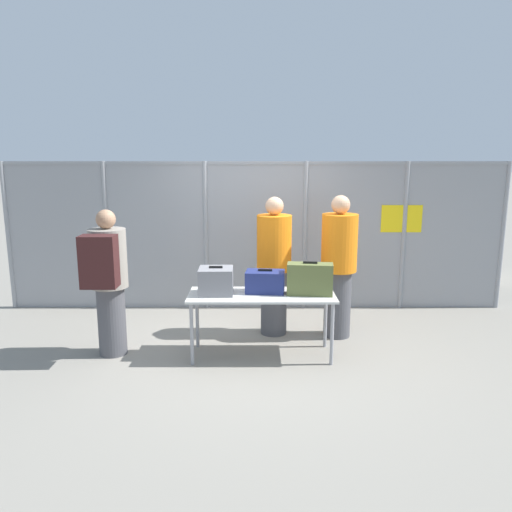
% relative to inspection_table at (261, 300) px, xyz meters
% --- Properties ---
extents(ground_plane, '(120.00, 120.00, 0.00)m').
position_rel_inspection_table_xyz_m(ground_plane, '(-0.07, 0.20, -0.67)').
color(ground_plane, gray).
extents(fence_section, '(7.38, 0.07, 2.19)m').
position_rel_inspection_table_xyz_m(fence_section, '(-0.06, 1.85, 0.47)').
color(fence_section, gray).
rests_on(fence_section, ground_plane).
extents(inspection_table, '(1.65, 0.64, 0.73)m').
position_rel_inspection_table_xyz_m(inspection_table, '(0.00, 0.00, 0.00)').
color(inspection_table, silver).
rests_on(inspection_table, ground_plane).
extents(suitcase_grey, '(0.39, 0.36, 0.32)m').
position_rel_inspection_table_xyz_m(suitcase_grey, '(-0.52, 0.01, 0.21)').
color(suitcase_grey, slate).
rests_on(suitcase_grey, inspection_table).
extents(suitcase_navy, '(0.46, 0.31, 0.27)m').
position_rel_inspection_table_xyz_m(suitcase_navy, '(0.04, 0.08, 0.19)').
color(suitcase_navy, navy).
rests_on(suitcase_navy, inspection_table).
extents(suitcase_olive, '(0.53, 0.26, 0.38)m').
position_rel_inspection_table_xyz_m(suitcase_olive, '(0.54, -0.02, 0.24)').
color(suitcase_olive, '#566033').
rests_on(suitcase_olive, inspection_table).
extents(traveler_hooded, '(0.42, 0.65, 1.69)m').
position_rel_inspection_table_xyz_m(traveler_hooded, '(-1.73, -0.01, 0.26)').
color(traveler_hooded, '#4C4C51').
rests_on(traveler_hooded, ground_plane).
extents(security_worker_near, '(0.44, 0.44, 1.77)m').
position_rel_inspection_table_xyz_m(security_worker_near, '(0.16, 0.73, 0.25)').
color(security_worker_near, '#4C4C51').
rests_on(security_worker_near, ground_plane).
extents(security_worker_far, '(0.44, 0.44, 1.79)m').
position_rel_inspection_table_xyz_m(security_worker_far, '(0.97, 0.64, 0.26)').
color(security_worker_far, '#4C4C51').
rests_on(security_worker_far, ground_plane).
extents(utility_trailer, '(3.84, 2.14, 0.70)m').
position_rel_inspection_table_xyz_m(utility_trailer, '(2.60, 3.88, -0.26)').
color(utility_trailer, silver).
rests_on(utility_trailer, ground_plane).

